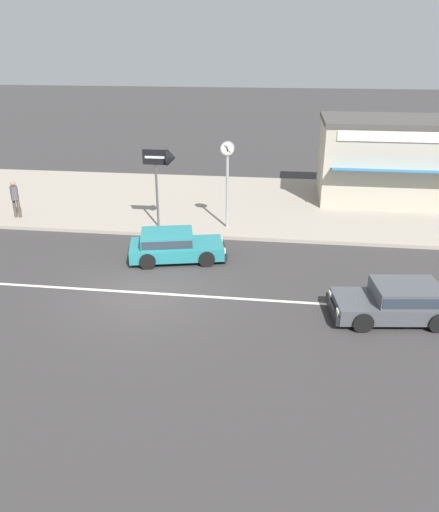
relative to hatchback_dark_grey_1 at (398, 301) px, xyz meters
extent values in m
plane|color=#383535|center=(-7.91, 0.60, -0.59)|extent=(160.00, 160.00, 0.00)
cube|color=silver|center=(-7.91, 0.60, -0.58)|extent=(50.40, 0.14, 0.01)
cube|color=#9E9384|center=(-7.91, 10.73, -0.51)|extent=(68.00, 10.00, 0.15)
cube|color=#47494F|center=(-0.12, -0.01, -0.18)|extent=(3.64, 2.01, 0.48)
cube|color=#47494F|center=(0.23, 0.03, 0.29)|extent=(2.07, 1.66, 0.46)
cube|color=#28333D|center=(0.23, 0.03, 0.29)|extent=(2.00, 1.68, 0.29)
cube|color=black|center=(-1.89, -0.23, -0.28)|extent=(0.31, 1.57, 0.28)
cube|color=white|center=(-1.79, -0.79, -0.08)|extent=(0.11, 0.25, 0.14)
cube|color=white|center=(-1.93, 0.32, -0.08)|extent=(0.11, 0.25, 0.14)
cylinder|color=black|center=(-1.09, -0.90, -0.29)|extent=(0.62, 0.29, 0.60)
cylinder|color=black|center=(-1.28, 0.60, -0.29)|extent=(0.62, 0.29, 0.60)
cylinder|color=black|center=(1.04, -0.63, -0.29)|extent=(0.62, 0.29, 0.60)
cylinder|color=black|center=(0.86, 0.87, -0.29)|extent=(0.62, 0.29, 0.60)
cube|color=teal|center=(-7.43, 3.49, -0.18)|extent=(3.76, 2.39, 0.48)
cube|color=teal|center=(-7.77, 3.41, 0.29)|extent=(2.20, 1.87, 0.46)
cube|color=#28333D|center=(-7.77, 3.41, 0.29)|extent=(2.13, 1.88, 0.29)
cube|color=black|center=(-5.69, 3.89, -0.28)|extent=(0.48, 1.59, 0.28)
cube|color=white|center=(-5.85, 4.44, -0.08)|extent=(0.13, 0.25, 0.14)
cube|color=white|center=(-5.59, 3.33, -0.08)|extent=(0.13, 0.25, 0.14)
cylinder|color=black|center=(-6.56, 4.49, -0.29)|extent=(0.63, 0.35, 0.60)
cylinder|color=black|center=(-6.20, 2.97, -0.29)|extent=(0.63, 0.35, 0.60)
cylinder|color=black|center=(-8.66, 4.00, -0.29)|extent=(0.63, 0.35, 0.60)
cylinder|color=black|center=(-8.31, 2.48, -0.29)|extent=(0.63, 0.35, 0.60)
cylinder|color=#9E9EA3|center=(-5.91, 6.88, 1.14)|extent=(0.12, 0.12, 3.16)
cylinder|color=#9E9EA3|center=(-5.91, 6.88, 3.01)|extent=(0.57, 0.18, 0.57)
cylinder|color=white|center=(-5.91, 6.79, 3.01)|extent=(0.50, 0.02, 0.50)
cylinder|color=white|center=(-5.91, 6.98, 3.01)|extent=(0.50, 0.02, 0.50)
cube|color=black|center=(-5.91, 6.78, 3.01)|extent=(0.05, 0.01, 0.26)
cube|color=black|center=(-5.91, 6.78, 3.01)|extent=(0.28, 0.01, 0.33)
cylinder|color=#4C4C51|center=(-8.91, 6.56, 0.94)|extent=(0.10, 0.10, 2.76)
cube|color=black|center=(-8.91, 6.52, 2.64)|extent=(1.05, 0.06, 0.63)
cone|color=black|center=(-8.20, 6.52, 2.64)|extent=(0.36, 0.69, 0.69)
cube|color=white|center=(-8.91, 6.49, 2.64)|extent=(0.84, 0.01, 0.10)
cylinder|color=#4C4238|center=(-15.78, 6.94, -0.02)|extent=(0.14, 0.14, 0.84)
cylinder|color=#4C4238|center=(-15.58, 6.94, -0.02)|extent=(0.14, 0.14, 0.84)
cylinder|color=#514C56|center=(-15.68, 6.94, 0.72)|extent=(0.34, 0.34, 0.63)
sphere|color=#997051|center=(-15.68, 6.94, 1.15)|extent=(0.23, 0.23, 0.23)
cube|color=#B2A893|center=(1.69, 12.32, 1.47)|extent=(6.79, 4.40, 3.82)
cube|color=#474442|center=(1.69, 12.32, 3.50)|extent=(6.93, 4.49, 0.24)
cube|color=#286BA3|center=(1.69, 9.77, 1.61)|extent=(6.11, 0.90, 0.28)
cube|color=white|center=(1.69, 10.10, 3.08)|extent=(5.77, 0.08, 0.44)
camera|label=1|loc=(-3.55, -13.62, 7.07)|focal=35.00mm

